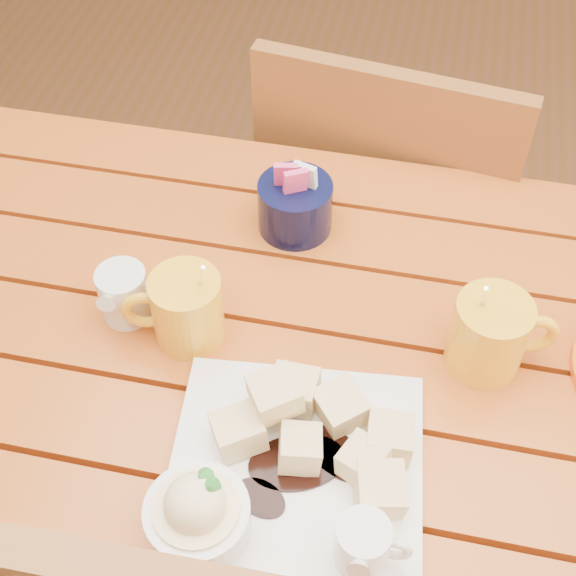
% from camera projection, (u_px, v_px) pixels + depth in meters
% --- Properties ---
extents(table, '(1.20, 0.79, 0.75)m').
position_uv_depth(table, '(289.00, 414.00, 1.03)').
color(table, '#AF4F16').
rests_on(table, ground).
extents(dessert_plate, '(0.29, 0.29, 0.11)m').
position_uv_depth(dessert_plate, '(278.00, 480.00, 0.82)').
color(dessert_plate, white).
rests_on(dessert_plate, table).
extents(coffee_mug_left, '(0.12, 0.08, 0.14)m').
position_uv_depth(coffee_mug_left, '(185.00, 308.00, 0.94)').
color(coffee_mug_left, yellow).
rests_on(coffee_mug_left, table).
extents(coffee_mug_right, '(0.13, 0.09, 0.15)m').
position_uv_depth(coffee_mug_right, '(491.00, 334.00, 0.92)').
color(coffee_mug_right, yellow).
rests_on(coffee_mug_right, table).
extents(cream_pitcher, '(0.09, 0.07, 0.07)m').
position_uv_depth(cream_pitcher, '(125.00, 294.00, 0.97)').
color(cream_pitcher, white).
rests_on(cream_pitcher, table).
extents(sugar_caddy, '(0.10, 0.10, 0.11)m').
position_uv_depth(sugar_caddy, '(295.00, 205.00, 1.07)').
color(sugar_caddy, black).
rests_on(sugar_caddy, table).
extents(chair_far, '(0.47, 0.47, 0.88)m').
position_uv_depth(chair_far, '(387.00, 220.00, 1.48)').
color(chair_far, brown).
rests_on(chair_far, ground).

